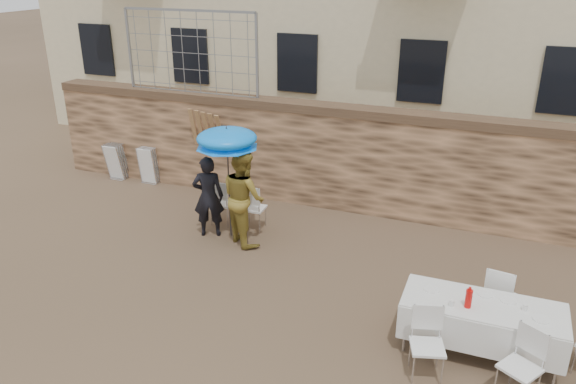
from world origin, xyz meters
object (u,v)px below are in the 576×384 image
(table_chair_front_right, at_px, (520,366))
(chair_stack_left, at_px, (119,159))
(umbrella, at_px, (227,142))
(table_chair_front_left, at_px, (428,345))
(couple_chair_left, at_px, (222,202))
(soda_bottle, at_px, (469,299))
(couple_chair_right, at_px, (254,207))
(banquet_table, at_px, (484,307))
(chair_stack_right, at_px, (150,164))
(man_suit, at_px, (208,197))
(table_chair_back, at_px, (499,295))
(woman_dress, at_px, (244,197))

(table_chair_front_right, height_order, chair_stack_left, table_chair_front_right)
(umbrella, bearing_deg, table_chair_front_left, -32.68)
(umbrella, height_order, couple_chair_left, umbrella)
(soda_bottle, bearing_deg, couple_chair_right, 149.41)
(umbrella, height_order, couple_chair_right, umbrella)
(umbrella, xyz_separation_m, couple_chair_right, (0.30, 0.45, -1.44))
(banquet_table, xyz_separation_m, chair_stack_right, (-7.84, 3.78, -0.27))
(man_suit, distance_m, soda_bottle, 5.33)
(umbrella, relative_size, couple_chair_right, 2.12)
(couple_chair_left, xyz_separation_m, table_chair_front_right, (5.65, -3.11, 0.00))
(chair_stack_left, bearing_deg, soda_bottle, -24.72)
(couple_chair_right, bearing_deg, umbrella, 53.61)
(man_suit, relative_size, couple_chair_left, 1.68)
(table_chair_back, bearing_deg, umbrella, -4.21)
(table_chair_front_left, xyz_separation_m, chair_stack_left, (-8.14, 4.53, -0.02))
(chair_stack_right, bearing_deg, table_chair_front_left, -32.05)
(woman_dress, relative_size, soda_bottle, 7.04)
(banquet_table, xyz_separation_m, table_chair_front_left, (-0.60, -0.75, -0.25))
(table_chair_front_left, bearing_deg, couple_chair_right, 124.24)
(couple_chair_left, relative_size, chair_stack_right, 1.04)
(couple_chair_right, bearing_deg, couple_chair_left, -2.70)
(table_chair_front_left, bearing_deg, man_suit, 133.80)
(couple_chair_right, bearing_deg, banquet_table, 149.33)
(man_suit, bearing_deg, chair_stack_right, -60.08)
(table_chair_back, bearing_deg, man_suit, -2.26)
(banquet_table, relative_size, chair_stack_right, 2.28)
(man_suit, distance_m, chair_stack_right, 3.35)
(table_chair_front_left, distance_m, chair_stack_left, 9.31)
(umbrella, bearing_deg, man_suit, -165.96)
(table_chair_front_right, height_order, chair_stack_right, table_chair_front_right)
(umbrella, xyz_separation_m, table_chair_front_left, (4.15, -2.66, -1.44))
(man_suit, relative_size, woman_dress, 0.88)
(couple_chair_left, relative_size, table_chair_front_right, 1.00)
(couple_chair_right, relative_size, table_chair_front_right, 1.00)
(table_chair_front_left, bearing_deg, chair_stack_left, 134.08)
(umbrella, height_order, chair_stack_right, umbrella)
(chair_stack_right, bearing_deg, umbrella, -31.19)
(couple_chair_left, xyz_separation_m, table_chair_front_left, (4.55, -3.11, 0.00))
(umbrella, distance_m, table_chair_front_left, 5.14)
(chair_stack_right, bearing_deg, couple_chair_left, -27.83)
(woman_dress, xyz_separation_m, table_chair_front_right, (4.90, -2.56, -0.43))
(couple_chair_left, distance_m, chair_stack_left, 3.85)
(table_chair_front_right, bearing_deg, chair_stack_left, -174.44)
(banquet_table, relative_size, chair_stack_left, 2.28)
(table_chair_front_left, height_order, chair_stack_right, table_chair_front_left)
(banquet_table, height_order, chair_stack_left, chair_stack_left)
(man_suit, xyz_separation_m, couple_chair_left, (0.00, 0.55, -0.33))
(man_suit, xyz_separation_m, umbrella, (0.40, 0.10, 1.12))
(couple_chair_right, relative_size, chair_stack_right, 1.04)
(chair_stack_left, relative_size, chair_stack_right, 1.00)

